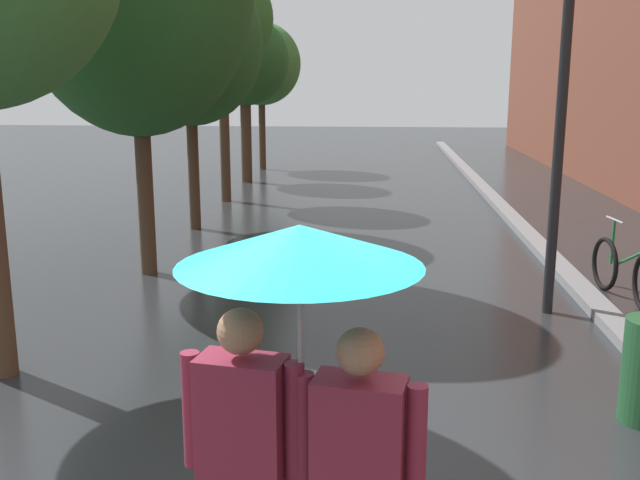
% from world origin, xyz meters
% --- Properties ---
extents(kerb_strip, '(0.30, 36.00, 0.12)m').
position_xyz_m(kerb_strip, '(3.20, 10.00, 0.06)').
color(kerb_strip, slate).
rests_on(kerb_strip, ground).
extents(street_tree_2, '(2.61, 2.61, 4.79)m').
position_xyz_m(street_tree_2, '(-2.77, 9.38, 3.32)').
color(street_tree_2, '#473323').
rests_on(street_tree_2, ground).
extents(street_tree_3, '(2.25, 2.25, 5.17)m').
position_xyz_m(street_tree_3, '(-2.86, 12.54, 3.96)').
color(street_tree_3, '#473323').
rests_on(street_tree_3, ground).
extents(street_tree_4, '(2.32, 2.32, 4.36)m').
position_xyz_m(street_tree_4, '(-2.96, 15.72, 3.17)').
color(street_tree_4, '#473323').
rests_on(street_tree_4, ground).
extents(street_tree_5, '(2.38, 2.38, 4.40)m').
position_xyz_m(street_tree_5, '(-2.99, 18.58, 3.16)').
color(street_tree_5, '#473323').
rests_on(street_tree_5, ground).
extents(couple_under_umbrella, '(1.12, 1.07, 2.08)m').
position_xyz_m(couple_under_umbrella, '(0.26, -0.49, 1.36)').
color(couple_under_umbrella, '#1E233D').
rests_on(couple_under_umbrella, ground).
extents(street_lamp_post, '(0.24, 0.24, 4.07)m').
position_xyz_m(street_lamp_post, '(2.60, 4.86, 2.39)').
color(street_lamp_post, black).
rests_on(street_lamp_post, ground).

